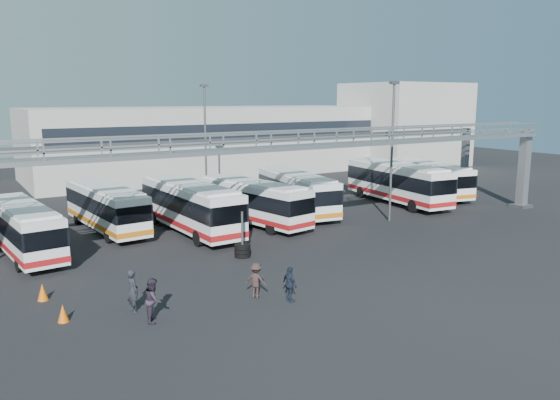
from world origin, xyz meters
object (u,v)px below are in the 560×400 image
bus_4 (190,205)px  pedestrian_a (133,291)px  light_pole_back (205,136)px  bus_2 (23,227)px  bus_6 (297,191)px  cone_left (63,313)px  bus_5 (252,200)px  bus_8 (397,181)px  bus_3 (106,206)px  bus_9 (428,177)px  cone_right (43,292)px  pedestrian_b (153,300)px  pedestrian_d (290,284)px  light_pole_mid (392,144)px  pedestrian_c (256,280)px  tire_stack (243,249)px

bus_4 → pedestrian_a: bus_4 is taller
light_pole_back → bus_2: (-16.31, -10.47, -4.05)m
bus_6 → cone_left: 23.87m
light_pole_back → bus_5: (-1.18, -10.51, -3.97)m
bus_5 → pedestrian_a: 17.16m
bus_8 → bus_2: bearing=-173.2°
bus_3 → bus_9: 29.17m
cone_right → pedestrian_a: bearing=-49.2°
bus_3 → pedestrian_b: bus_3 is taller
cone_left → cone_right: cone_right is taller
bus_4 → bus_9: size_ratio=1.06×
bus_4 → pedestrian_b: bus_4 is taller
pedestrian_d → bus_8: bearing=-56.2°
bus_9 → pedestrian_b: bearing=-143.5°
bus_8 → pedestrian_b: bearing=-146.7°
bus_4 → cone_left: (-10.41, -11.42, -1.52)m
bus_3 → bus_6: bearing=-12.4°
light_pole_mid → bus_9: 12.64m
light_pole_mid → bus_2: size_ratio=1.01×
pedestrian_c → pedestrian_d: (1.04, -1.24, -0.01)m
pedestrian_a → cone_left: (-2.76, 0.51, -0.58)m
bus_4 → bus_6: bearing=6.7°
pedestrian_c → tire_stack: (2.58, 6.13, -0.38)m
light_pole_mid → bus_3: 20.72m
pedestrian_c → pedestrian_d: bearing=-178.1°
light_pole_back → bus_5: 11.30m
light_pole_mid → bus_8: light_pole_mid is taller
cone_left → pedestrian_d: bearing=-18.5°
pedestrian_b → cone_right: 6.06m
cone_right → pedestrian_b: bearing=-54.9°
bus_5 → pedestrian_c: size_ratio=6.47×
bus_5 → cone_left: bus_5 is taller
light_pole_back → pedestrian_a: size_ratio=5.40×
pedestrian_a → pedestrian_c: size_ratio=1.15×
light_pole_back → light_pole_mid: bearing=-61.9°
bus_4 → cone_right: bearing=-143.8°
bus_6 → cone_left: (-20.06, -12.86, -1.41)m
cone_left → bus_4: bearing=47.6°
bus_2 → pedestrian_b: 13.64m
bus_5 → tire_stack: 8.44m
pedestrian_c → bus_6: bearing=-77.4°
pedestrian_a → pedestrian_c: bearing=-110.4°
bus_5 → pedestrian_d: 15.63m
light_pole_mid → bus_3: size_ratio=0.97×
cone_right → pedestrian_d: bearing=-33.0°
pedestrian_b → pedestrian_c: bearing=-65.6°
pedestrian_b → pedestrian_c: (4.86, 0.09, -0.08)m
light_pole_mid → bus_3: light_pole_mid is taller
bus_2 → bus_9: (34.73, 1.41, 0.08)m
pedestrian_b → cone_left: 3.73m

